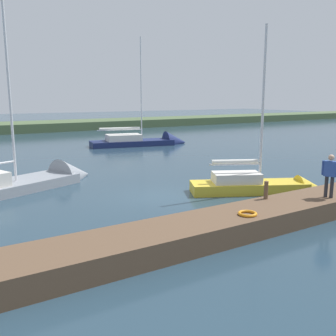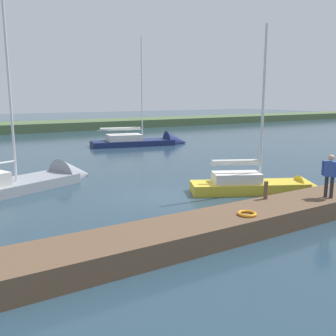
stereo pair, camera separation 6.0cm
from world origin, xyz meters
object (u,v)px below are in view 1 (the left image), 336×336
at_px(life_ring_buoy, 247,214).
at_px(sailboat_outer_mooring, 26,185).
at_px(sailboat_inner_slip, 263,189).
at_px(person_on_dock, 330,173).
at_px(mooring_post_near, 266,190).
at_px(sailboat_behind_pier, 148,143).

distance_m(life_ring_buoy, sailboat_outer_mooring, 12.26).
bearing_deg(sailboat_outer_mooring, sailboat_inner_slip, -56.95).
distance_m(life_ring_buoy, person_on_dock, 4.48).
bearing_deg(life_ring_buoy, mooring_post_near, -151.01).
bearing_deg(life_ring_buoy, sailboat_behind_pier, -111.19).
relative_size(sailboat_behind_pier, person_on_dock, 6.53).
bearing_deg(sailboat_inner_slip, mooring_post_near, -108.47).
xyz_separation_m(mooring_post_near, life_ring_buoy, (2.08, 1.15, -0.31)).
bearing_deg(life_ring_buoy, person_on_dock, 179.60).
distance_m(sailboat_inner_slip, sailboat_behind_pier, 20.04).
xyz_separation_m(sailboat_behind_pier, person_on_dock, (4.79, 23.68, 1.53)).
distance_m(sailboat_outer_mooring, sailboat_behind_pier, 18.89).
relative_size(sailboat_outer_mooring, sailboat_inner_slip, 1.39).
bearing_deg(mooring_post_near, person_on_dock, 152.71).
bearing_deg(mooring_post_near, sailboat_inner_slip, -134.97).
bearing_deg(life_ring_buoy, sailboat_outer_mooring, -65.86).
relative_size(mooring_post_near, sailboat_behind_pier, 0.06).
xyz_separation_m(mooring_post_near, sailboat_outer_mooring, (7.09, -10.02, -0.90)).
distance_m(life_ring_buoy, sailboat_inner_slip, 6.45).
height_order(life_ring_buoy, sailboat_outer_mooring, sailboat_outer_mooring).
bearing_deg(person_on_dock, mooring_post_near, -50.20).
bearing_deg(mooring_post_near, sailboat_behind_pier, -107.48).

